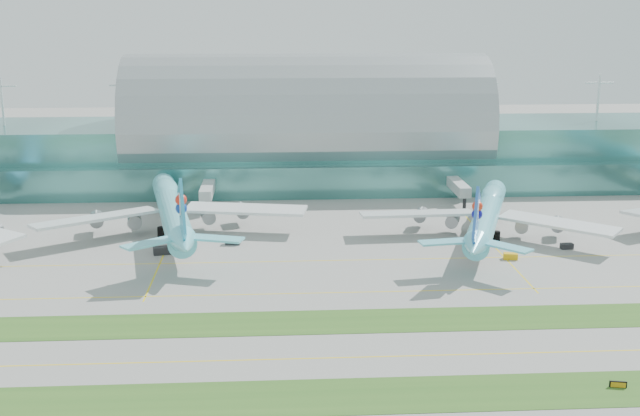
{
  "coord_description": "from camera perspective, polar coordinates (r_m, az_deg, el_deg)",
  "views": [
    {
      "loc": [
        -11.62,
        -138.87,
        57.14
      ],
      "look_at": [
        0.0,
        55.0,
        9.0
      ],
      "focal_mm": 45.0,
      "sensor_mm": 36.0,
      "label": 1
    }
  ],
  "objects": [
    {
      "name": "ground",
      "position": [
        150.61,
        1.27,
        -8.38
      ],
      "size": [
        700.0,
        700.0,
        0.0
      ],
      "primitive_type": "plane",
      "color": "gray",
      "rests_on": "ground"
    },
    {
      "name": "terminal",
      "position": [
        271.32,
        -0.93,
        4.82
      ],
      "size": [
        340.0,
        69.1,
        36.0
      ],
      "color": "#3D7A75",
      "rests_on": "ground"
    },
    {
      "name": "grass_strip_near",
      "position": [
        125.24,
        2.33,
        -13.21
      ],
      "size": [
        420.0,
        12.0,
        0.08
      ],
      "primitive_type": "cube",
      "color": "#2D591E",
      "rests_on": "ground"
    },
    {
      "name": "grass_strip_far",
      "position": [
        152.44,
        1.2,
        -8.08
      ],
      "size": [
        420.0,
        12.0,
        0.08
      ],
      "primitive_type": "cube",
      "color": "#2D591E",
      "rests_on": "ground"
    },
    {
      "name": "taxiline_b",
      "position": [
        137.81,
        1.75,
        -10.58
      ],
      "size": [
        420.0,
        0.35,
        0.01
      ],
      "primitive_type": "cube",
      "color": "yellow",
      "rests_on": "ground"
    },
    {
      "name": "taxiline_c",
      "position": [
        167.35,
        0.76,
        -6.04
      ],
      "size": [
        420.0,
        0.35,
        0.01
      ],
      "primitive_type": "cube",
      "color": "yellow",
      "rests_on": "ground"
    },
    {
      "name": "taxiline_d",
      "position": [
        188.13,
        0.27,
        -3.76
      ],
      "size": [
        420.0,
        0.35,
        0.01
      ],
      "primitive_type": "cube",
      "color": "yellow",
      "rests_on": "ground"
    },
    {
      "name": "airliner_b",
      "position": [
        212.41,
        -10.51,
        -0.02
      ],
      "size": [
        69.48,
        79.83,
        22.09
      ],
      "rotation": [
        0.0,
        0.0,
        0.19
      ],
      "color": "#65D1DF",
      "rests_on": "ground"
    },
    {
      "name": "airliner_c",
      "position": [
        210.06,
        11.79,
        -0.39
      ],
      "size": [
        61.67,
        71.76,
        20.42
      ],
      "rotation": [
        0.0,
        0.0,
        -0.34
      ],
      "color": "#66CFE1",
      "rests_on": "ground"
    },
    {
      "name": "gse_c",
      "position": [
        196.51,
        -11.17,
        -2.98
      ],
      "size": [
        4.55,
        3.09,
        1.82
      ],
      "primitive_type": "cube",
      "rotation": [
        0.0,
        0.0,
        0.22
      ],
      "color": "black",
      "rests_on": "ground"
    },
    {
      "name": "gse_d",
      "position": [
        201.88,
        -6.22,
        -2.36
      ],
      "size": [
        3.76,
        2.26,
        1.68
      ],
      "primitive_type": "cube",
      "rotation": [
        0.0,
        0.0,
        -0.1
      ],
      "color": "black",
      "rests_on": "ground"
    },
    {
      "name": "gse_e",
      "position": [
        194.23,
        13.4,
        -3.36
      ],
      "size": [
        3.57,
        2.35,
        1.45
      ],
      "primitive_type": "cube",
      "rotation": [
        0.0,
        0.0,
        -0.21
      ],
      "color": "#DDA20D",
      "rests_on": "ground"
    },
    {
      "name": "gse_f",
      "position": [
        206.16,
        17.14,
        -2.61
      ],
      "size": [
        3.1,
        1.93,
        1.37
      ],
      "primitive_type": "cube",
      "rotation": [
        0.0,
        0.0,
        0.09
      ],
      "color": "black",
      "rests_on": "ground"
    },
    {
      "name": "taxiway_sign_east",
      "position": [
        135.57,
        20.43,
        -11.69
      ],
      "size": [
        2.65,
        0.83,
        1.12
      ],
      "rotation": [
        0.0,
        0.0,
        -0.21
      ],
      "color": "black",
      "rests_on": "ground"
    }
  ]
}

